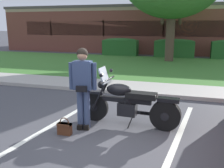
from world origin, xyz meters
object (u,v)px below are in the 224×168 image
motorcycle (132,104)px  handbag (65,128)px  hedge_center_left (174,48)px  brick_building (168,29)px  hedge_left (120,47)px  rider_person (83,83)px

motorcycle → handbag: bearing=-144.1°
motorcycle → hedge_center_left: bearing=88.9°
brick_building → hedge_left: bearing=-116.6°
hedge_left → hedge_center_left: same height
handbag → hedge_center_left: 13.10m
rider_person → brick_building: (0.28, 18.22, 0.82)m
hedge_center_left → hedge_left: bearing=-180.0°
motorcycle → hedge_left: motorcycle is taller
motorcycle → brick_building: bearing=92.1°
handbag → hedge_left: size_ratio=0.15×
handbag → brick_building: brick_building is taller
motorcycle → brick_building: (-0.66, 17.78, 1.32)m
handbag → brick_building: size_ratio=0.01×
hedge_center_left → brick_building: size_ratio=0.10×
brick_building → motorcycle: bearing=-87.9°
motorcycle → handbag: 1.51m
hedge_left → brick_building: (2.81, 5.62, 1.16)m
motorcycle → brick_building: 17.84m
handbag → brick_building: 18.72m
hedge_center_left → rider_person: bearing=-95.3°
hedge_left → hedge_center_left: size_ratio=0.95×
handbag → hedge_center_left: size_ratio=0.14×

